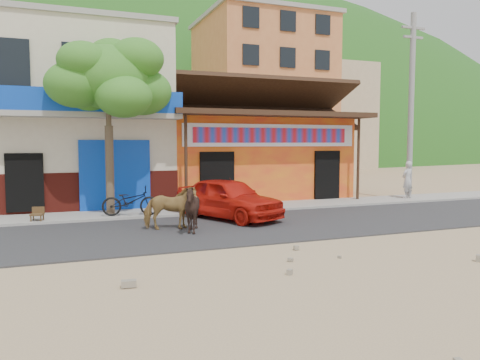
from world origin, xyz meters
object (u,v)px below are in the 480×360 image
object	(u,v)px
utility_pole	(411,107)
scooter	(131,201)
red_car	(228,198)
cow_tan	(170,208)
pedestrian	(407,180)
cafe_chair_left	(37,208)
cow_dark	(192,209)
tree	(109,126)

from	to	relation	value
utility_pole	scooter	size ratio (longest dim) A/B	4.28
red_car	cow_tan	bearing A→B (deg)	-176.09
utility_pole	pedestrian	size ratio (longest dim) A/B	4.92
cow_tan	scooter	distance (m)	2.65
cow_tan	cafe_chair_left	xyz separation A→B (m)	(-3.65, 2.53, -0.16)
scooter	cow_dark	bearing A→B (deg)	-148.12
cow_dark	tree	bearing A→B (deg)	178.19
tree	scooter	world-z (taller)	tree
cow_dark	red_car	bearing A→B (deg)	109.58
cow_dark	cafe_chair_left	size ratio (longest dim) A/B	1.70
red_car	cafe_chair_left	xyz separation A→B (m)	(-5.88, 1.30, -0.20)
cow_tan	cafe_chair_left	size ratio (longest dim) A/B	1.89
cafe_chair_left	cow_tan	bearing A→B (deg)	-22.43
utility_pole	cow_tan	distance (m)	12.37
cow_tan	scooter	world-z (taller)	cow_tan
cafe_chair_left	cow_dark	bearing A→B (deg)	-25.81
tree	utility_pole	xyz separation A→B (m)	(12.80, 0.20, 1.00)
scooter	utility_pole	bearing A→B (deg)	-75.77
tree	pedestrian	bearing A→B (deg)	0.32
tree	cafe_chair_left	world-z (taller)	tree
tree	cow_tan	size ratio (longest dim) A/B	3.99
tree	cow_dark	size ratio (longest dim) A/B	4.45
cow_tan	cow_dark	bearing A→B (deg)	-138.25
tree	cow_tan	distance (m)	4.13
pedestrian	cafe_chair_left	xyz separation A→B (m)	(-14.88, -0.57, -0.42)
tree	cow_dark	world-z (taller)	tree
utility_pole	tree	bearing A→B (deg)	-179.10
utility_pole	red_car	distance (m)	10.01
cow_tan	cafe_chair_left	distance (m)	4.45
tree	utility_pole	bearing A→B (deg)	0.90
red_car	scooter	size ratio (longest dim) A/B	2.14
utility_pole	scooter	bearing A→B (deg)	-176.72
utility_pole	cow_tan	size ratio (longest dim) A/B	5.33
utility_pole	pedestrian	xyz separation A→B (m)	(-0.20, -0.13, -3.19)
tree	scooter	xyz separation A→B (m)	(0.60, -0.50, -2.51)
utility_pole	scooter	xyz separation A→B (m)	(-12.20, -0.70, -3.51)
cow_tan	red_car	xyz separation A→B (m)	(2.23, 1.24, 0.05)
cow_dark	pedestrian	xyz separation A→B (m)	(10.77, 3.80, 0.22)
scooter	pedestrian	distance (m)	12.02
cow_tan	cow_dark	size ratio (longest dim) A/B	1.11
pedestrian	utility_pole	bearing A→B (deg)	-161.32
tree	cow_dark	bearing A→B (deg)	-63.80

